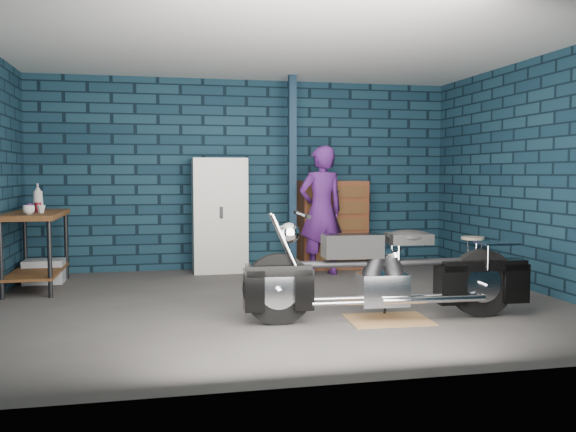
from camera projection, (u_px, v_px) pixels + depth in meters
name	position (u px, v px, depth m)	size (l,w,h in m)	color
ground	(281.00, 303.00, 6.42)	(6.00, 6.00, 0.00)	#43413F
room_walls	(271.00, 126.00, 6.82)	(6.02, 5.01, 2.71)	#102838
support_post	(292.00, 175.00, 8.34)	(0.10, 0.10, 2.70)	#122538
workbench	(36.00, 250.00, 7.24)	(0.60, 1.40, 0.91)	brown
drip_mat	(388.00, 320.00, 5.69)	(0.76, 0.57, 0.01)	olive
motorcycle	(389.00, 266.00, 5.65)	(2.31, 0.63, 1.02)	black
person	(321.00, 211.00, 8.16)	(0.63, 0.42, 1.73)	#4B1B68
storage_bin	(44.00, 271.00, 7.60)	(0.47, 0.34, 0.29)	#96989E
locker	(219.00, 215.00, 8.45)	(0.74, 0.53, 1.58)	beige
tool_chest	(332.00, 225.00, 8.80)	(0.95, 0.53, 1.26)	brown
shop_stool	(472.00, 257.00, 8.00)	(0.30, 0.30, 0.54)	beige
cup_a	(29.00, 210.00, 6.81)	(0.13, 0.13, 0.10)	beige
cup_b	(41.00, 209.00, 7.06)	(0.10, 0.10, 0.09)	beige
mug_purple	(30.00, 208.00, 7.19)	(0.08, 0.08, 0.10)	#531964
mug_red	(38.00, 207.00, 7.33)	(0.08, 0.08, 0.11)	maroon
bottle	(38.00, 197.00, 7.53)	(0.13, 0.13, 0.34)	#96989E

